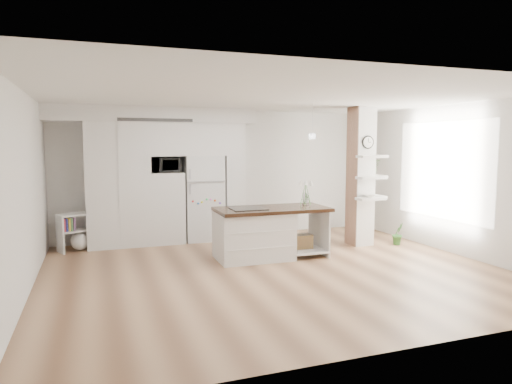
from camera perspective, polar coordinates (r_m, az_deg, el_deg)
floor at (r=7.30m, az=2.37°, el=-9.78°), size 7.00×6.00×0.01m
room at (r=7.02m, az=2.43°, el=4.95°), size 7.04×6.04×2.72m
cabinet_wall at (r=9.27m, az=-12.26°, el=2.91°), size 4.00×0.71×2.70m
refrigerator at (r=9.49m, az=-6.65°, el=-0.75°), size 0.78×0.69×1.75m
column at (r=9.16m, az=13.63°, el=1.87°), size 0.69×0.90×2.70m
window at (r=9.16m, az=22.30°, el=2.53°), size 0.00×2.40×2.40m
pendant_light at (r=7.95m, az=13.54°, el=6.82°), size 0.12×0.12×0.10m
kitchen_island at (r=7.95m, az=0.51°, el=-5.04°), size 1.97×0.95×1.45m
bookshelf at (r=9.18m, az=-21.48°, el=-4.95°), size 0.68×0.55×0.70m
floor_plant_a at (r=9.49m, az=17.30°, el=-4.99°), size 0.30×0.27×0.44m
floor_plant_b at (r=10.61m, az=12.60°, el=-3.65°), size 0.34×0.34×0.46m
microwave at (r=9.24m, az=-11.16°, el=3.32°), size 0.54×0.37×0.30m
shelf_plant at (r=9.43m, az=14.37°, el=3.02°), size 0.27×0.23×0.30m
decor_bowl at (r=8.96m, az=13.96°, el=-0.48°), size 0.22×0.22×0.05m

